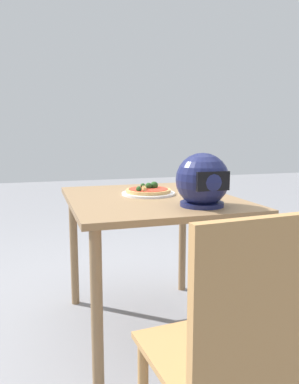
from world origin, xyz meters
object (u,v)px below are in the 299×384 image
Objects in this scene: chair_far at (234,349)px; pizza at (148,190)px; dining_table at (151,214)px; drinking_glass at (185,183)px; motorcycle_helmet at (202,181)px.

pizza is at bearing -94.98° from chair_far.
drinking_glass is (-0.23, -0.08, 0.16)m from dining_table.
drinking_glass is at bearing -105.59° from chair_far.
dining_table is at bearing 18.94° from drinking_glass.
dining_table is 4.11× the size of pizza.
drinking_glass reaches higher than dining_table.
pizza is 1.00× the size of motorcycle_helmet.
drinking_glass is at bearing 179.91° from pizza.
pizza is 0.43m from motorcycle_helmet.
pizza is at bearing -70.71° from motorcycle_helmet.
dining_table is 0.29m from drinking_glass.
chair_far is at bearing 85.20° from dining_table.
drinking_glass is (-0.22, 0.00, 0.03)m from pizza.
drinking_glass is (-0.08, -0.40, -0.06)m from motorcycle_helmet.
drinking_glass reaches higher than pizza.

